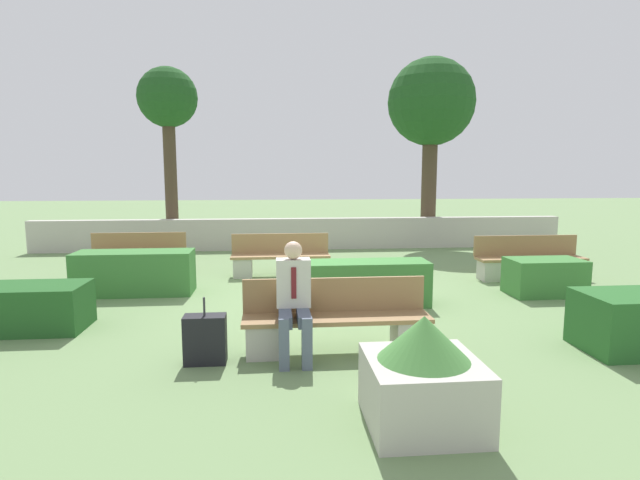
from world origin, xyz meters
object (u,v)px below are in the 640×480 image
bench_front (336,324)px  bench_right_side (281,260)px  person_seated_man (294,296)px  bench_back (530,262)px  bench_left_side (137,259)px  planter_corner_left (423,376)px  tree_leftmost (168,105)px  tree_center_left (431,105)px  suitcase (205,339)px

bench_front → bench_right_side: size_ratio=1.10×
person_seated_man → bench_front: bearing=16.3°
bench_front → bench_back: same height
bench_left_side → planter_corner_left: planter_corner_left is taller
bench_front → tree_leftmost: tree_leftmost is taller
bench_front → planter_corner_left: size_ratio=2.34×
tree_center_left → tree_leftmost: bearing=-179.1°
bench_back → suitcase: size_ratio=2.86×
person_seated_man → tree_center_left: (4.23, 8.60, 3.21)m
bench_back → tree_leftmost: 9.69m
bench_right_side → tree_center_left: tree_center_left is taller
bench_left_side → person_seated_man: (2.98, -4.93, 0.39)m
bench_front → tree_center_left: size_ratio=0.41×
bench_back → suitcase: (-5.69, -3.81, -0.06)m
bench_right_side → bench_back: (4.81, -0.75, 0.01)m
bench_right_side → tree_center_left: 6.96m
person_seated_man → bench_back: bearing=38.3°
bench_right_side → suitcase: bearing=-95.3°
tree_leftmost → suitcase: bearing=-76.9°
bench_front → suitcase: bench_front is taller
bench_left_side → bench_right_side: bearing=-1.6°
tree_leftmost → bench_back: bearing=-31.7°
bench_left_side → person_seated_man: person_seated_man is taller
planter_corner_left → suitcase: bearing=142.0°
bench_left_side → bench_right_side: size_ratio=0.97×
person_seated_man → tree_center_left: bearing=63.8°
bench_left_side → tree_leftmost: size_ratio=0.39×
bench_front → bench_left_side: (-3.47, 4.78, -0.01)m
suitcase → bench_right_side: bearing=79.0°
tree_center_left → suitcase: bearing=-120.9°
bench_front → bench_back: (4.24, 3.59, -0.00)m
bench_front → planter_corner_left: bearing=-74.3°
bench_right_side → planter_corner_left: (1.06, -6.08, 0.10)m
person_seated_man → bench_left_side: bearing=121.2°
bench_right_side → bench_back: bearing=-3.2°
person_seated_man → suitcase: person_seated_man is taller
bench_left_side → planter_corner_left: bearing=-51.7°
bench_left_side → planter_corner_left: 7.63m
bench_front → suitcase: 1.48m
bench_front → bench_left_side: size_ratio=1.13×
planter_corner_left → tree_center_left: (3.25, 10.19, 3.50)m
bench_left_side → tree_center_left: (7.20, 3.67, 3.60)m
person_seated_man → tree_center_left: tree_center_left is taller
person_seated_man → tree_leftmost: 9.51m
bench_right_side → suitcase: bench_right_side is taller
person_seated_man → suitcase: 1.06m
bench_back → tree_leftmost: (-7.68, 4.75, 3.49)m
tree_leftmost → bench_front: bearing=-67.5°
bench_left_side → bench_back: size_ratio=0.90×
suitcase → tree_leftmost: 9.48m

